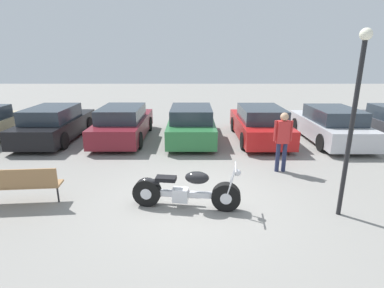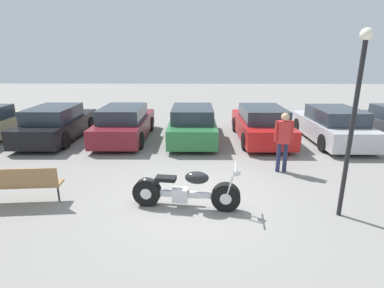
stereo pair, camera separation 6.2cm
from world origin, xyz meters
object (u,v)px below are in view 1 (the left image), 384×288
Objects in this scene: parked_car_black at (56,124)px; parked_car_green at (192,124)px; motorcycle at (185,191)px; lamp_post at (355,108)px; park_bench at (19,182)px; parked_car_maroon at (124,124)px; parked_car_red at (260,124)px; parked_car_silver at (331,125)px; person_standing at (283,137)px.

parked_car_black and parked_car_green have the same top height.
lamp_post is (3.27, -0.30, 1.88)m from motorcycle.
parked_car_green is (0.13, 5.62, 0.23)m from motorcycle.
parked_car_black is 5.40m from parked_car_green.
park_bench is 0.48× the size of lamp_post.
parked_car_black and parked_car_maroon have the same top height.
parked_car_green is (5.40, 0.02, 0.00)m from parked_car_black.
motorcycle is 6.20m from parked_car_maroon.
parked_car_maroon is 5.40m from parked_car_red.
lamp_post is at bearing -85.70° from parked_car_red.
parked_car_silver reaches higher than motorcycle.
parked_car_black reaches higher than park_bench.
parked_car_black is at bearing 156.75° from person_standing.
parked_car_green is 6.70m from park_bench.
motorcycle is 7.69m from parked_car_black.
parked_car_maroon is at bearing 0.99° from parked_car_black.
lamp_post reaches higher than parked_car_red.
parked_car_green is 2.45× the size of park_bench.
parked_car_green and parked_car_red have the same top height.
motorcycle is 0.54× the size of parked_car_green.
parked_car_black is 8.71m from person_standing.
parked_car_silver is (2.70, -0.21, 0.00)m from parked_car_red.
person_standing is at bearing -131.20° from parked_car_silver.
motorcycle is at bearing -135.85° from parked_car_silver.
parked_car_red is 2.71m from parked_car_silver.
parked_car_silver is (5.53, 5.37, 0.23)m from motorcycle.
parked_car_red is 2.45× the size of park_bench.
parked_car_maroon is at bearing 78.61° from park_bench.
parked_car_silver is 6.32m from lamp_post.
park_bench is 1.04× the size of person_standing.
parked_car_black is at bearing 179.89° from parked_car_red.
motorcycle is 3.69m from park_bench.
parked_car_green is at bearing 88.65° from motorcycle.
lamp_post reaches higher than parked_car_silver.
parked_car_black and parked_car_red have the same top height.
parked_car_red and parked_car_silver have the same top height.
lamp_post reaches higher than motorcycle.
park_bench is (-3.81, -5.51, -0.09)m from parked_car_green.
park_bench is (-6.51, -5.47, -0.09)m from parked_car_red.
lamp_post is (8.54, -5.89, 1.65)m from parked_car_black.
lamp_post is at bearing -3.37° from park_bench.
parked_car_green reaches higher than park_bench.
person_standing is (7.99, -3.43, 0.40)m from parked_car_black.
person_standing is (-0.11, -3.42, 0.40)m from parked_car_red.
person_standing is at bearing -91.84° from parked_car_red.
parked_car_black is 1.00× the size of parked_car_maroon.
motorcycle is at bearing -116.91° from parked_car_red.
motorcycle is at bearing -65.53° from parked_car_maroon.
parked_car_maroon is 1.00× the size of parked_car_green.
parked_car_maroon is at bearing 179.54° from parked_car_green.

